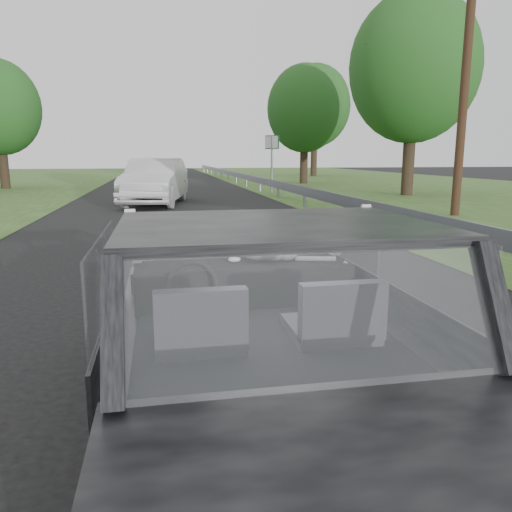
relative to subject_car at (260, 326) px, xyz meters
name	(u,v)px	position (x,y,z in m)	size (l,w,h in m)	color
ground	(259,429)	(0.00, 0.00, -0.72)	(140.00, 140.00, 0.00)	black
subject_car	(260,326)	(0.00, 0.00, 0.00)	(1.80, 4.00, 1.45)	black
dashboard	(243,283)	(0.00, 0.62, 0.12)	(1.58, 0.45, 0.30)	black
driver_seat	(200,321)	(-0.40, -0.29, 0.16)	(0.50, 0.72, 0.42)	black
passenger_seat	(336,313)	(0.40, -0.29, 0.16)	(0.50, 0.72, 0.42)	black
steering_wheel	(192,286)	(-0.40, 0.33, 0.20)	(0.36, 0.36, 0.04)	black
cat	(267,249)	(0.19, 0.67, 0.37)	(0.63, 0.20, 0.28)	#9C9C9C
guardrail	(342,200)	(4.30, 10.00, -0.15)	(0.05, 90.00, 0.32)	gray
other_car	(155,181)	(-0.73, 16.08, 0.12)	(2.02, 5.12, 1.69)	silver
highway_sign	(272,164)	(4.86, 21.25, 0.65)	(0.11, 1.10, 2.75)	#0E431F
utility_pole	(465,80)	(8.16, 10.68, 3.19)	(0.25, 0.25, 7.84)	#2F2116
tree_1	(412,98)	(10.51, 18.24, 3.54)	(5.63, 5.63, 8.54)	#23521F
tree_2	(305,126)	(8.65, 28.65, 2.90)	(4.78, 4.78, 7.24)	#23521F
tree_3	(315,122)	(12.83, 39.86, 3.88)	(6.07, 6.07, 9.20)	#23521F
tree_6	(0,127)	(-8.87, 26.70, 2.58)	(4.37, 4.37, 6.62)	#23521F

